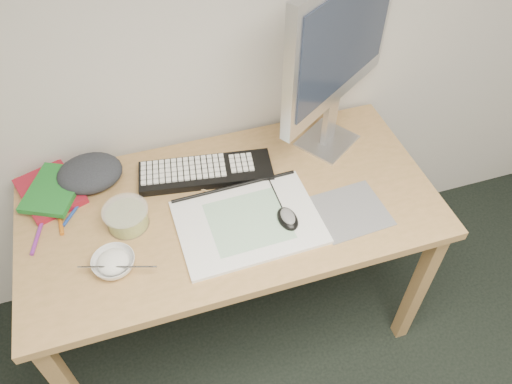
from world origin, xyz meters
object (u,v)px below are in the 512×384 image
Objects in this scene: desk at (231,219)px; monitor at (340,45)px; keyboard at (206,172)px; rice_bowl at (114,263)px; sketchpad at (248,222)px.

desk is 2.11× the size of monitor.
keyboard is 0.47m from rice_bowl.
rice_bowl is (-0.44, -0.04, 0.01)m from sketchpad.
sketchpad is 0.27m from keyboard.
keyboard is at bearing 39.91° from rice_bowl.
sketchpad is at bearing -64.44° from keyboard.
monitor reaches higher than sketchpad.
sketchpad is at bearing -177.79° from monitor.
sketchpad reaches higher than desk.
keyboard is 0.63m from monitor.
monitor is (0.43, 0.19, 0.50)m from desk.
sketchpad is (0.03, -0.10, 0.09)m from desk.
desk is 2.98× the size of keyboard.
monitor reaches higher than rice_bowl.
sketchpad is 0.44m from rice_bowl.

